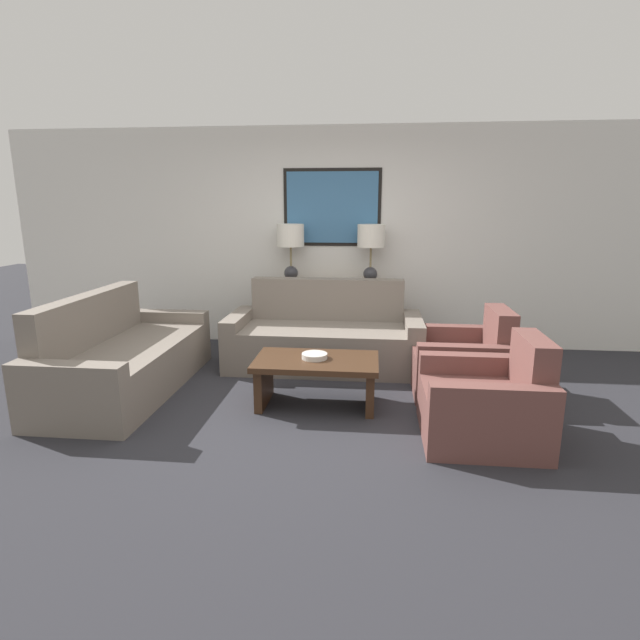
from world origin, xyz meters
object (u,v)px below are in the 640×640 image
couch_by_back_wall (325,339)px  couch_by_side (124,359)px  console_table (330,315)px  armchair_near_camera (486,404)px  table_lamp_left (291,242)px  armchair_near_back_wall (464,364)px  coffee_table (316,372)px  table_lamp_right (371,242)px  decorative_bowl (315,356)px

couch_by_back_wall → couch_by_side: same height
console_table → armchair_near_camera: (1.38, -2.33, -0.14)m
table_lamp_left → armchair_near_camera: (1.86, -2.33, -1.03)m
table_lamp_left → armchair_near_back_wall: size_ratio=0.80×
console_table → coffee_table: 1.84m
armchair_near_back_wall → armchair_near_camera: 0.99m
couch_by_side → armchair_near_camera: (3.22, -0.69, -0.03)m
couch_by_back_wall → couch_by_side: bearing=-152.8°
table_lamp_left → couch_by_side: 2.35m
couch_by_back_wall → couch_by_side: size_ratio=1.00×
table_lamp_right → table_lamp_left: bearing=180.0°
armchair_near_camera → coffee_table: bearing=159.8°
coffee_table → couch_by_side: bearing=174.0°
console_table → armchair_near_back_wall: (1.38, -1.34, -0.14)m
table_lamp_right → couch_by_side: size_ratio=0.33×
couch_by_back_wall → decorative_bowl: couch_by_back_wall is taller
couch_by_back_wall → table_lamp_right: bearing=55.4°
console_table → couch_by_side: bearing=-138.3°
table_lamp_left → decorative_bowl: (0.50, -1.82, -0.85)m
armchair_near_camera → table_lamp_left: bearing=128.7°
console_table → armchair_near_camera: console_table is taller
couch_by_side → table_lamp_right: bearing=35.3°
table_lamp_left → couch_by_back_wall: size_ratio=0.33×
table_lamp_left → decorative_bowl: 2.07m
console_table → table_lamp_left: table_lamp_left is taller
couch_by_side → armchair_near_camera: bearing=-12.1°
table_lamp_right → couch_by_side: 3.01m
couch_by_side → coffee_table: (1.87, -0.20, 0.01)m
table_lamp_left → armchair_near_camera: bearing=-51.3°
console_table → decorative_bowl: bearing=-89.4°
armchair_near_back_wall → table_lamp_right: bearing=124.1°
table_lamp_left → couch_by_side: size_ratio=0.33×
table_lamp_right → armchair_near_back_wall: (0.91, -1.34, -1.03)m
decorative_bowl → table_lamp_left: bearing=105.3°
table_lamp_left → coffee_table: table_lamp_left is taller
couch_by_side → coffee_table: size_ratio=1.94×
coffee_table → armchair_near_back_wall: size_ratio=1.23×
armchair_near_back_wall → decorative_bowl: bearing=-160.4°
table_lamp_right → coffee_table: table_lamp_right is taller
table_lamp_left → coffee_table: bearing=-74.3°
coffee_table → decorative_bowl: bearing=150.4°
table_lamp_right → couch_by_side: (-2.31, -1.64, -1.00)m
table_lamp_left → coffee_table: 2.15m
table_lamp_right → armchair_near_camera: bearing=-68.7°
couch_by_side → console_table: bearing=41.7°
coffee_table → armchair_near_back_wall: (1.35, 0.49, -0.04)m
armchair_near_camera → couch_by_back_wall: bearing=130.3°
console_table → couch_by_back_wall: couch_by_back_wall is taller
console_table → table_lamp_left: size_ratio=1.97×
coffee_table → decorative_bowl: decorative_bowl is taller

